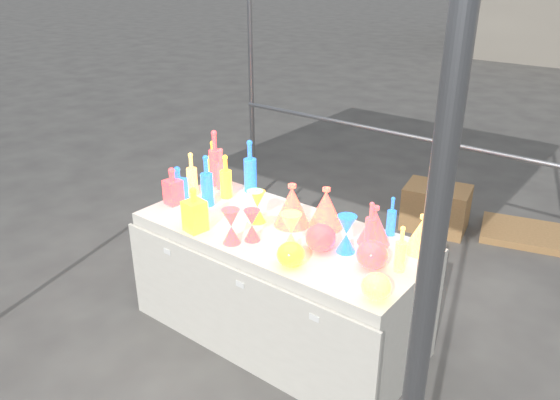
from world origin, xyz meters
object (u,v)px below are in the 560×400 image
Objects in this scene: display_table at (279,283)px; hourglass_0 at (252,225)px; globe_0 at (291,256)px; lampshade_0 at (292,205)px; decanter_0 at (194,209)px; bottle_0 at (214,162)px; cardboard_box_closed at (436,208)px.

hourglass_0 is at bearing -105.47° from display_table.
lampshade_0 is at bearing 125.91° from globe_0.
decanter_0 is at bearing -143.16° from display_table.
display_table is 1.05m from bottle_0.
decanter_0 is 1.05× the size of lampshade_0.
hourglass_0 is at bearing 26.05° from decanter_0.
globe_0 is 0.57× the size of lampshade_0.
cardboard_box_closed is at bearing 83.85° from decanter_0.
lampshade_0 is (-0.18, -1.93, 0.68)m from cardboard_box_closed.
globe_0 is (1.15, -0.60, -0.10)m from bottle_0.
decanter_0 reaches higher than lampshade_0.
decanter_0 is 0.71m from globe_0.
globe_0 is (0.35, -0.09, -0.04)m from hourglass_0.
bottle_0 reaches higher than decanter_0.
globe_0 is at bearing -31.47° from lampshade_0.
bottle_0 is 1.30m from globe_0.
bottle_0 reaches higher than globe_0.
bottle_0 is (-0.85, 0.32, 0.53)m from display_table.
globe_0 is (0.11, -2.33, 0.61)m from cardboard_box_closed.
display_table is 0.51m from hourglass_0.
decanter_0 is at bearing -111.88° from lampshade_0.
bottle_0 is (-1.04, -1.73, 0.71)m from cardboard_box_closed.
display_table is at bearing -106.30° from cardboard_box_closed.
bottle_0 is 0.95m from hourglass_0.
decanter_0 is (0.45, -0.62, -0.02)m from bottle_0.
display_table is at bearing -20.70° from bottle_0.
cardboard_box_closed is 2.07× the size of lampshade_0.
bottle_0 is 0.77m from decanter_0.
hourglass_0 reaches higher than display_table.
cardboard_box_closed is 2.52m from decanter_0.
globe_0 is at bearing -98.36° from cardboard_box_closed.
lampshade_0 is (0.86, -0.20, -0.02)m from bottle_0.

